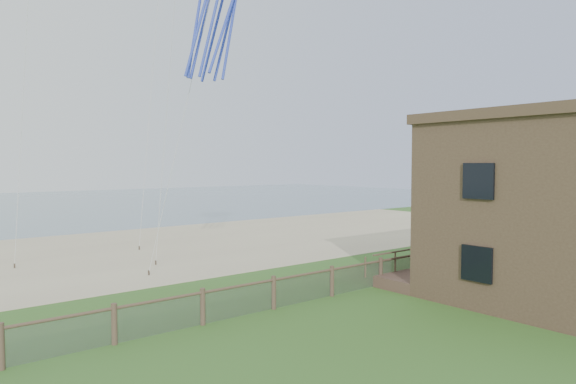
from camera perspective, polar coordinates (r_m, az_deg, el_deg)
name	(u,v)px	position (r m, az deg, el deg)	size (l,w,h in m)	color
ground	(403,356)	(15.53, 12.62, -17.32)	(160.00, 160.00, 0.00)	#385E20
sand_beach	(116,252)	(33.49, -18.56, -6.35)	(72.00, 20.00, 0.02)	tan
chainlink_fence	(274,295)	(19.48, -1.60, -11.32)	(36.20, 0.20, 1.25)	#4A3429
motel_deck	(485,264)	(28.64, 21.06, -7.48)	(15.00, 2.00, 0.50)	brown
picnic_table	(466,288)	(22.53, 19.21, -10.03)	(1.67, 1.26, 0.71)	brown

